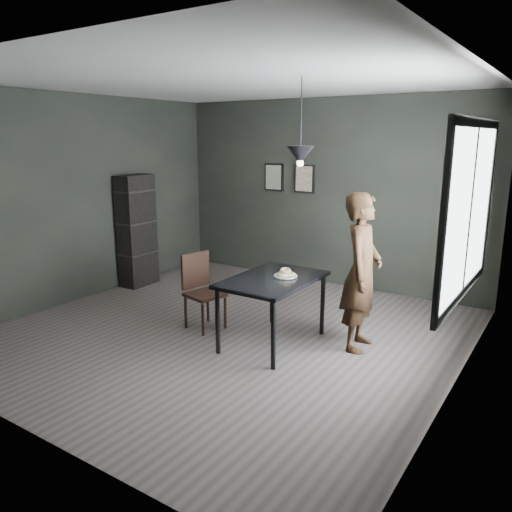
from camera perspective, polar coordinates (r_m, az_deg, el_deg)
The scene contains 13 objects.
ground at distance 5.93m, azimuth -3.13°, elevation -8.62°, with size 5.00×5.00×0.00m, color #36312F.
back_wall at distance 7.69m, azimuth 7.95°, elevation 7.15°, with size 5.00×0.10×2.80m, color black.
ceiling at distance 5.53m, azimuth -3.52°, elevation 19.38°, with size 5.00×5.00×0.02m.
window_assembly at distance 4.72m, azimuth 23.23°, elevation 4.74°, with size 0.04×1.96×1.56m.
cafe_table at distance 5.39m, azimuth 1.93°, elevation -3.32°, with size 0.80×1.20×0.75m.
white_plate at distance 5.40m, azimuth 3.39°, elevation -2.37°, with size 0.23×0.23×0.01m, color white.
donut_pile at distance 5.39m, azimuth 3.40°, elevation -1.98°, with size 0.20×0.20×0.09m.
woman at distance 5.36m, azimuth 11.98°, elevation -1.83°, with size 0.61×0.40×1.68m, color black.
wood_chair at distance 5.95m, azimuth -6.34°, elevation -3.38°, with size 0.47×0.47×0.90m.
shelf_unit at distance 7.78m, azimuth -13.48°, elevation 2.82°, with size 0.32×0.56×1.68m, color black.
pendant_lamp at distance 5.13m, azimuth 5.08°, elevation 11.44°, with size 0.28×0.28×0.86m.
framed_print_left at distance 8.07m, azimuth 2.06°, elevation 8.99°, with size 0.34×0.04×0.44m.
framed_print_right at distance 7.80m, azimuth 5.55°, elevation 8.78°, with size 0.34×0.04×0.44m.
Camera 1 is at (3.29, -4.41, 2.23)m, focal length 35.00 mm.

